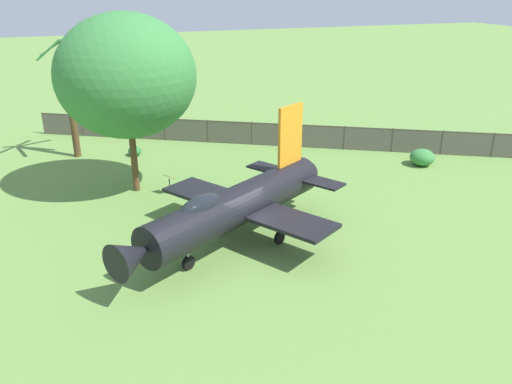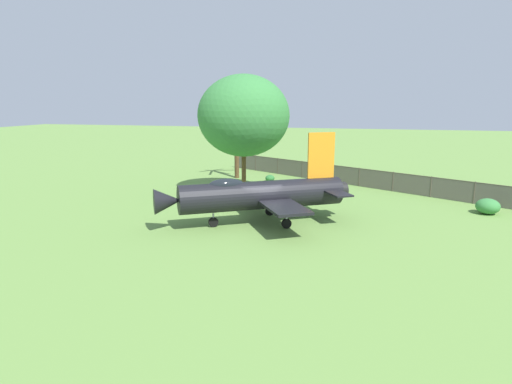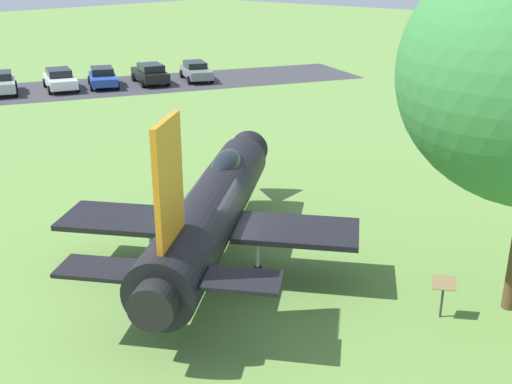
# 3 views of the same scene
# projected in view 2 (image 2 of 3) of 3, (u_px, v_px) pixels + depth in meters

# --- Properties ---
(ground_plane) EXTENTS (200.00, 200.00, 0.00)m
(ground_plane) POSITION_uv_depth(u_px,v_px,m) (262.00, 223.00, 27.29)
(ground_plane) COLOR #668E42
(display_jet) EXTENTS (8.91, 11.59, 5.59)m
(display_jet) POSITION_uv_depth(u_px,v_px,m) (257.00, 195.00, 26.81)
(display_jet) COLOR black
(display_jet) RESTS_ON ground_plane
(shade_tree) EXTENTS (6.96, 7.32, 9.63)m
(shade_tree) POSITION_uv_depth(u_px,v_px,m) (243.00, 116.00, 34.29)
(shade_tree) COLOR brown
(shade_tree) RESTS_ON ground_plane
(palm_tree) EXTENTS (4.13, 3.84, 7.62)m
(palm_tree) POSITION_uv_depth(u_px,v_px,m) (237.00, 138.00, 42.57)
(palm_tree) COLOR brown
(palm_tree) RESTS_ON ground_plane
(perimeter_fence) EXTENTS (19.44, 33.99, 1.68)m
(perimeter_fence) POSITION_uv_depth(u_px,v_px,m) (393.00, 181.00, 36.66)
(perimeter_fence) COLOR #4C4238
(perimeter_fence) RESTS_ON ground_plane
(shrub_near_fence) EXTENTS (1.57, 1.55, 1.06)m
(shrub_near_fence) POSITION_uv_depth(u_px,v_px,m) (488.00, 206.00, 29.37)
(shrub_near_fence) COLOR #387F3D
(shrub_near_fence) RESTS_ON ground_plane
(shrub_by_tree) EXTENTS (1.01, 0.88, 0.62)m
(shrub_by_tree) POSITION_uv_depth(u_px,v_px,m) (270.00, 178.00, 41.41)
(shrub_by_tree) COLOR #2D7033
(shrub_by_tree) RESTS_ON ground_plane
(info_plaque) EXTENTS (0.72, 0.66, 1.14)m
(info_plaque) POSITION_uv_depth(u_px,v_px,m) (260.00, 188.00, 33.89)
(info_plaque) COLOR #333333
(info_plaque) RESTS_ON ground_plane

